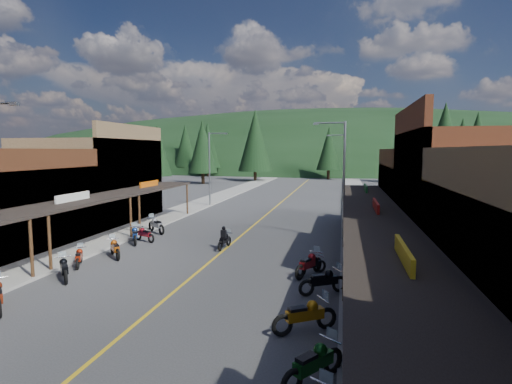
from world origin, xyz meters
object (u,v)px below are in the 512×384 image
Objects in this scene: pine_8 at (157,151)px; pine_10 at (203,146)px; shop_west_2 at (3,208)px; pedestrian_east_a at (366,290)px; bike_west_6 at (64,268)px; pine_0 at (128,148)px; shop_west_3 at (95,180)px; pine_5 at (477,141)px; bike_east_4 at (314,362)px; streetlight_3 at (343,164)px; bike_east_8 at (311,264)px; streetlight_1 at (211,165)px; pine_3 at (329,148)px; pine_9 at (462,148)px; bike_west_9 at (135,234)px; pine_4 at (404,144)px; pine_7 at (185,146)px; pine_2 at (255,141)px; bike_east_6 at (323,280)px; bike_east_7 at (309,263)px; bike_west_7 at (79,256)px; shop_east_3 at (439,200)px; bike_west_10 at (144,234)px; pedestrian_east_b at (357,216)px; pine_1 at (208,145)px; bike_east_5 at (305,314)px; bike_west_8 at (115,247)px; streetlight_2 at (342,175)px; rider_on_bike at (224,239)px; pine_11 at (444,142)px; bike_west_11 at (156,224)px.

pine_10 reaches higher than pine_8.
pedestrian_east_a is (21.70, -6.06, -1.53)m from shop_west_2.
pine_0 is at bearing 75.29° from bike_west_6.
shop_west_3 reaches higher than bike_west_6.
bike_east_4 is (-27.60, -81.14, -7.35)m from pine_5.
streetlight_3 is 4.31× the size of bike_east_8.
streetlight_1 is 0.69× the size of pine_10.
pine_3 reaches higher than pine_9.
pine_8 is at bearing 82.89° from bike_west_9.
pine_4 and pine_7 have the same top height.
pine_2 is 1.12× the size of pine_7.
bike_east_6 is at bearing 127.80° from bike_east_4.
pine_5 is 85.29m from bike_west_6.
pine_9 is (56.00, -31.00, -0.86)m from pine_7.
pine_8 is at bearing -176.92° from bike_east_6.
streetlight_1 is at bearing -65.12° from pine_7.
bike_east_7 is at bearing -27.14° from bike_west_6.
streetlight_3 is 4.22× the size of bike_west_7.
pedestrian_east_a is at bearing -110.33° from shop_east_3.
pine_5 reaches higher than streetlight_1.
pedestrian_east_b is (13.99, 6.99, 0.56)m from bike_west_10.
bike_west_6 is 8.10m from bike_west_10.
pine_1 is 5.41× the size of bike_east_5.
bike_west_8 is 0.97× the size of bike_west_9.
pine_5 is 6.44× the size of bike_west_9.
shop_west_2 reaches higher than bike_east_5.
bike_east_8 is (19.37, -1.49, -2.00)m from shop_west_2.
bike_west_10 is at bearing -165.80° from bike_east_5.
pine_5 reaches higher than pine_10.
pine_0 is 5.76× the size of pedestrian_east_b.
shop_west_3 is 6.41× the size of pedestrian_east_a.
streetlight_2 is 69.35m from pine_1.
pine_4 is at bearing -17.74° from pine_7.
pine_4 is at bearing -13.39° from pine_1.
bike_west_7 is at bearing 67.04° from bike_west_6.
pine_2 is 7.34× the size of pedestrian_east_b.
pine_1 reaches higher than bike_west_6.
pine_1 is 70.24m from rider_on_bike.
pedestrian_east_b is (48.12, -50.02, -5.38)m from pine_0.
bike_east_8 is (-1.33, -7.79, -3.93)m from streetlight_2.
pine_8 is 41.43m from pedestrian_east_b.
rider_on_bike reaches higher than bike_east_7.
bike_east_7 is (-14.48, -38.03, -6.54)m from pine_11.
bike_west_11 is 1.26× the size of bike_east_8.
pine_9 reaches higher than bike_east_8.
pine_8 is 38.93m from bike_west_10.
rider_on_bike is at bearing -167.00° from bike_east_6.
pine_10 is 64.27m from bike_east_4.
pine_4 is at bearing 1.75° from bike_west_10.
pine_5 is (27.05, 64.00, 3.53)m from streetlight_2.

